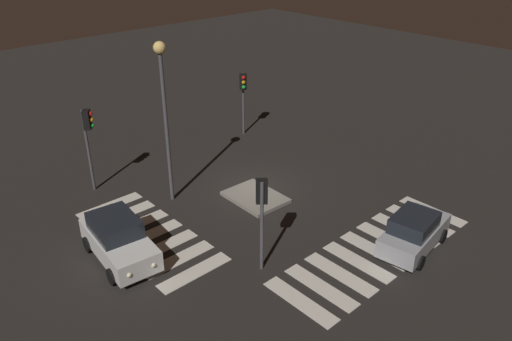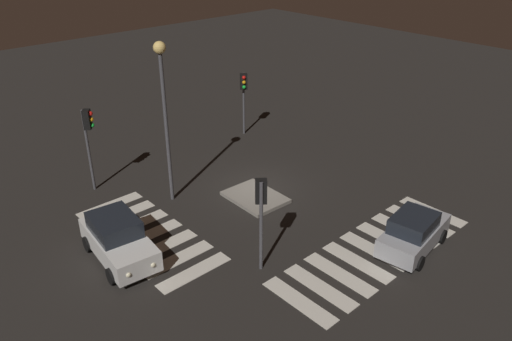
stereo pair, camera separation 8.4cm
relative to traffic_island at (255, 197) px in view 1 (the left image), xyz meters
The scene contains 10 objects.
ground_plane 1.13m from the traffic_island, 135.74° to the left, with size 80.00×80.00×0.00m, color black.
traffic_island is the anchor object (origin of this frame).
car_white 7.36m from the traffic_island, 91.41° to the right, with size 4.37×2.33×1.84m.
car_silver 7.82m from the traffic_island, 15.17° to the left, with size 2.26×4.05×1.69m.
traffic_light_west 8.78m from the traffic_island, 142.62° to the left, with size 0.53×0.54×3.99m.
traffic_light_east 6.06m from the traffic_island, 39.91° to the right, with size 0.53×0.54×3.89m.
traffic_light_south 8.75m from the traffic_island, 139.41° to the right, with size 0.54×0.53×4.29m.
street_lamp 6.62m from the traffic_island, 132.37° to the right, with size 0.56×0.56×7.76m.
crosswalk_near 5.70m from the traffic_island, 98.12° to the right, with size 7.60×3.20×0.02m.
crosswalk_side 6.63m from the traffic_island, ahead, with size 3.20×9.90×0.02m.
Camera 1 is at (16.63, -15.28, 12.47)m, focal length 35.10 mm.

